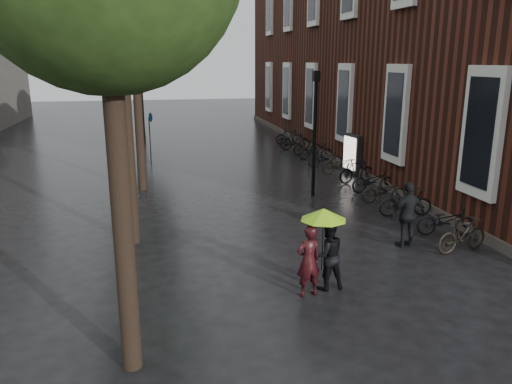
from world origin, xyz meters
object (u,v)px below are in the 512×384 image
object	(u,v)px
ad_lightbox	(352,154)
person_black	(327,255)
person_burgundy	(308,261)
pedestrian_walking	(408,215)
parked_bicycles	(346,168)
lamp_post	(315,122)

from	to	relation	value
ad_lightbox	person_black	bearing A→B (deg)	-123.54
person_black	ad_lightbox	xyz separation A→B (m)	(5.10, 10.85, 0.09)
person_black	ad_lightbox	bearing A→B (deg)	-119.33
person_burgundy	ad_lightbox	xyz separation A→B (m)	(5.62, 11.09, 0.09)
person_burgundy	pedestrian_walking	distance (m)	4.19
parked_bicycles	person_burgundy	bearing A→B (deg)	-115.94
person_burgundy	parked_bicycles	world-z (taller)	person_burgundy
lamp_post	ad_lightbox	bearing A→B (deg)	48.31
person_black	pedestrian_walking	distance (m)	3.63
ad_lightbox	lamp_post	xyz separation A→B (m)	(-2.90, -3.25, 1.89)
ad_lightbox	lamp_post	size ratio (longest dim) A/B	0.38
parked_bicycles	lamp_post	xyz separation A→B (m)	(-2.27, -2.43, 2.31)
parked_bicycles	ad_lightbox	bearing A→B (deg)	52.70
person_burgundy	pedestrian_walking	world-z (taller)	pedestrian_walking
parked_bicycles	lamp_post	size ratio (longest dim) A/B	4.05
ad_lightbox	lamp_post	world-z (taller)	lamp_post
person_burgundy	lamp_post	distance (m)	8.53
person_burgundy	lamp_post	world-z (taller)	lamp_post
person_burgundy	ad_lightbox	bearing A→B (deg)	-129.58
person_burgundy	person_black	xyz separation A→B (m)	(0.52, 0.24, -0.01)
person_black	parked_bicycles	size ratio (longest dim) A/B	0.09
parked_bicycles	person_black	bearing A→B (deg)	-114.07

